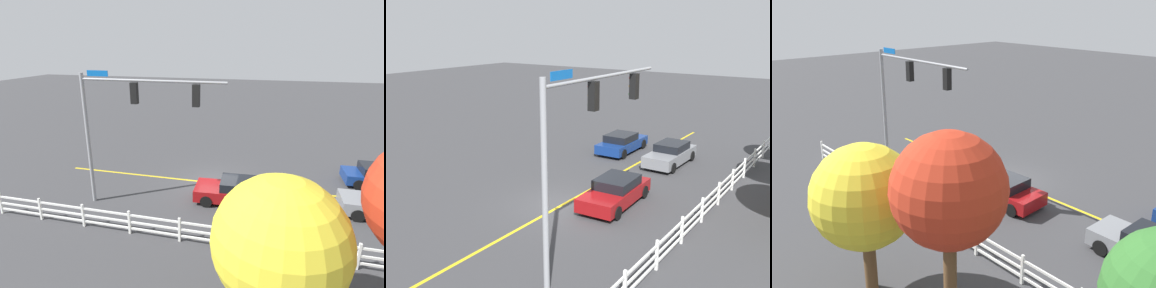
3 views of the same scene
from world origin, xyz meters
TOP-DOWN VIEW (x-y plane):
  - ground_plane at (0.00, 0.00)m, footprint 120.00×120.00m
  - lane_center_stripe at (-4.00, 0.00)m, footprint 28.00×0.16m
  - signal_assembly at (4.03, 3.82)m, footprint 7.25×0.38m
  - car_0 at (-9.76, -2.09)m, footprint 4.41×1.99m
  - car_1 at (-1.49, 2.05)m, footprint 4.53×2.13m
  - white_rail_fence at (-3.00, 6.19)m, footprint 26.10×0.10m
  - tree_2 at (-3.31, 10.28)m, footprint 3.47×3.47m

SIDE VIEW (x-z plane):
  - ground_plane at x=0.00m, z-range 0.00..0.00m
  - lane_center_stripe at x=-4.00m, z-range 0.00..0.01m
  - white_rail_fence at x=-3.00m, z-range 0.03..1.18m
  - car_0 at x=-9.76m, z-range -0.01..1.28m
  - car_1 at x=-1.49m, z-range -0.01..1.31m
  - tree_2 at x=-3.31m, z-range 0.87..6.13m
  - signal_assembly at x=4.03m, z-range 1.43..8.49m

